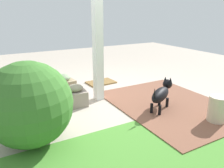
% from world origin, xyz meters
% --- Properties ---
extents(ground_plane, '(12.00, 12.00, 0.00)m').
position_xyz_m(ground_plane, '(0.00, 0.00, 0.00)').
color(ground_plane, '#B6A898').
extents(brick_path, '(1.80, 2.40, 0.02)m').
position_xyz_m(brick_path, '(-0.84, 0.79, 0.01)').
color(brick_path, brown).
rests_on(brick_path, ground).
extents(porch_pillar, '(0.15, 0.15, 2.51)m').
position_xyz_m(porch_pillar, '(0.15, -0.10, 1.26)').
color(porch_pillar, white).
rests_on(porch_pillar, ground).
extents(stone_planter_nearest, '(0.46, 0.43, 0.42)m').
position_xyz_m(stone_planter_nearest, '(0.66, -0.70, 0.19)').
color(stone_planter_nearest, gray).
rests_on(stone_planter_nearest, ground).
extents(stone_planter_near, '(0.39, 0.41, 0.39)m').
position_xyz_m(stone_planter_near, '(0.64, -0.04, 0.17)').
color(stone_planter_near, gray).
rests_on(stone_planter_near, ground).
extents(round_shrub, '(1.07, 1.07, 1.07)m').
position_xyz_m(round_shrub, '(1.55, 0.85, 0.54)').
color(round_shrub, '#386E29').
rests_on(round_shrub, ground).
extents(terracotta_pot_tall, '(0.21, 0.21, 0.76)m').
position_xyz_m(terracotta_pot_tall, '(1.43, -0.56, 0.27)').
color(terracotta_pot_tall, '#9A4F3E').
rests_on(terracotta_pot_tall, ground).
extents(terracotta_pot_broad, '(0.33, 0.33, 0.40)m').
position_xyz_m(terracotta_pot_broad, '(1.71, 0.04, 0.23)').
color(terracotta_pot_broad, '#C26E49').
rests_on(terracotta_pot_broad, ground).
extents(dog, '(0.70, 0.49, 0.51)m').
position_xyz_m(dog, '(-0.56, 0.87, 0.30)').
color(dog, black).
rests_on(dog, ground).
extents(ceramic_urn, '(0.28, 0.28, 0.41)m').
position_xyz_m(ceramic_urn, '(-1.01, 1.63, 0.21)').
color(ceramic_urn, beige).
rests_on(ceramic_urn, ground).
extents(doormat, '(0.66, 0.47, 0.03)m').
position_xyz_m(doormat, '(-0.33, -0.97, 0.01)').
color(doormat, olive).
rests_on(doormat, ground).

